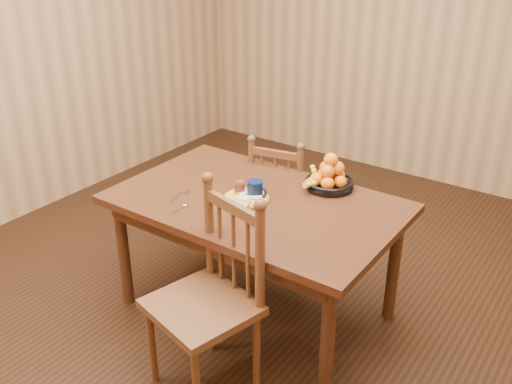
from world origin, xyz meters
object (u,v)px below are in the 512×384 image
Objects in this scene: breakfast_plate at (246,198)px; fruit_bowl at (329,178)px; dining_table at (256,213)px; coffee_mug at (256,189)px; chair_far at (282,200)px; chair_near at (209,300)px.

fruit_bowl is (0.30, 0.41, 0.05)m from breakfast_plate.
dining_table is 0.11m from breakfast_plate.
chair_far is at bearing 107.84° from coffee_mug.
fruit_bowl is (0.09, 1.00, 0.30)m from chair_near.
dining_table is at bearing -123.91° from fruit_bowl.
breakfast_plate is at bearing 93.01° from chair_far.
coffee_mug is at bearing 127.84° from dining_table.
chair_near is (0.37, -1.23, 0.07)m from chair_far.
chair_near reaches higher than breakfast_plate.
breakfast_plate is 0.08m from coffee_mug.
chair_near is (0.16, -0.63, -0.16)m from dining_table.
chair_far is 1.29m from chair_near.
coffee_mug is (-0.18, 0.65, 0.29)m from chair_near.
chair_far reaches higher than dining_table.
breakfast_plate is at bearing -144.80° from dining_table.
dining_table is 4.94× the size of fruit_bowl.
coffee_mug reaches higher than breakfast_plate.
coffee_mug is at bearing 96.67° from chair_far.
fruit_bowl is at bearing 142.22° from chair_far.
chair_far is 0.87× the size of chair_near.
chair_far reaches higher than breakfast_plate.
breakfast_plate is at bearing -126.17° from fruit_bowl.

